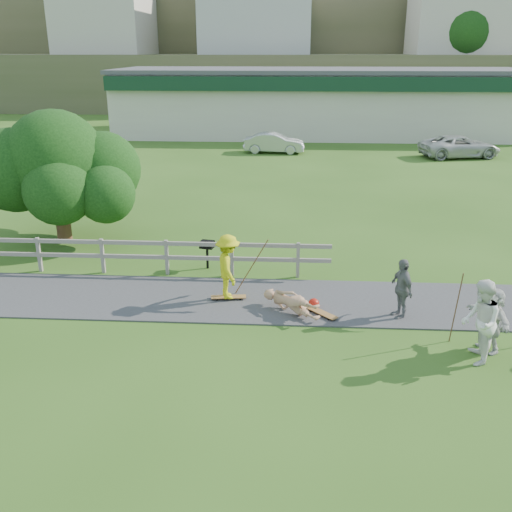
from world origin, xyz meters
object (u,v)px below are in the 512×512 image
(skater_fallen, at_px, (291,303))
(spectator_a, at_px, (480,322))
(tree, at_px, (58,181))
(spectator_d, at_px, (492,320))
(car_silver, at_px, (274,143))
(skater_rider, at_px, (228,270))
(car_white, at_px, (460,146))
(bbq, at_px, (207,255))
(spectator_b, at_px, (402,289))

(skater_fallen, bearing_deg, spectator_a, -75.42)
(tree, bearing_deg, spectator_a, -32.47)
(spectator_d, height_order, car_silver, spectator_d)
(skater_rider, relative_size, car_silver, 0.45)
(car_white, xyz_separation_m, bbq, (-13.29, -20.55, -0.25))
(car_white, relative_size, tree, 0.91)
(spectator_a, relative_size, car_white, 0.38)
(car_silver, height_order, car_white, car_white)
(skater_fallen, relative_size, spectator_a, 0.91)
(skater_fallen, bearing_deg, tree, 97.79)
(spectator_b, bearing_deg, spectator_a, 12.51)
(car_silver, bearing_deg, skater_fallen, -173.80)
(spectator_d, relative_size, car_white, 0.30)
(skater_rider, distance_m, spectator_d, 6.69)
(skater_rider, relative_size, spectator_d, 1.17)
(car_white, bearing_deg, car_silver, 72.77)
(bbq, bearing_deg, skater_fallen, -37.13)
(skater_rider, height_order, car_white, skater_rider)
(car_silver, relative_size, tree, 0.72)
(spectator_b, distance_m, spectator_d, 2.36)
(skater_fallen, xyz_separation_m, bbq, (-2.65, 3.15, 0.13))
(skater_fallen, distance_m, tree, 10.19)
(skater_rider, xyz_separation_m, bbq, (-0.93, 2.41, -0.44))
(skater_rider, height_order, spectator_d, skater_rider)
(skater_rider, xyz_separation_m, spectator_a, (5.82, -2.91, 0.07))
(spectator_b, height_order, car_white, spectator_b)
(spectator_b, xyz_separation_m, spectator_d, (1.74, -1.60, -0.04))
(car_silver, distance_m, bbq, 21.57)
(skater_rider, height_order, car_silver, skater_rider)
(tree, bearing_deg, car_silver, 69.79)
(spectator_a, distance_m, car_white, 26.68)
(car_silver, height_order, bbq, car_silver)
(tree, xyz_separation_m, bbq, (5.60, -2.54, -1.71))
(car_silver, relative_size, bbq, 4.44)
(skater_rider, bearing_deg, skater_fallen, -130.00)
(skater_fallen, relative_size, car_silver, 0.44)
(car_silver, bearing_deg, car_white, -91.42)
(skater_fallen, xyz_separation_m, car_silver, (-1.27, 24.68, 0.34))
(spectator_b, relative_size, tree, 0.29)
(spectator_b, xyz_separation_m, car_white, (7.84, 23.72, -0.10))
(skater_fallen, xyz_separation_m, car_white, (10.64, 23.70, 0.38))
(spectator_b, distance_m, car_silver, 25.03)
(skater_fallen, distance_m, car_silver, 24.71)
(skater_fallen, relative_size, car_white, 0.35)
(car_white, bearing_deg, spectator_d, 153.90)
(skater_fallen, height_order, spectator_b, spectator_b)
(spectator_a, relative_size, spectator_b, 1.20)
(car_silver, bearing_deg, spectator_a, -165.45)
(skater_fallen, relative_size, spectator_d, 1.15)
(skater_fallen, height_order, car_white, car_white)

